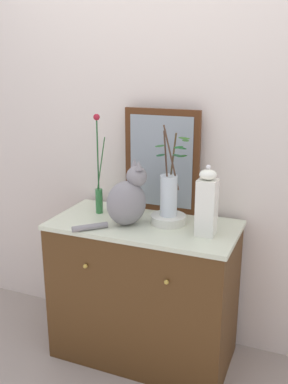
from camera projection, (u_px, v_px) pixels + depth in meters
ground_plane at (144, 352)px, 2.65m from camera, size 6.00×6.00×0.00m
wall_back at (165, 131)px, 2.57m from camera, size 4.40×0.08×2.60m
sideboard at (144, 290)px, 2.53m from camera, size 1.04×0.54×0.84m
mirror_leaning at (162, 161)px, 2.53m from camera, size 0.45×0.03×0.60m
cat_sitting at (127, 199)px, 2.35m from camera, size 0.36×0.36×0.36m
vase_slim_green at (99, 185)px, 2.52m from camera, size 0.07×0.04×0.58m
bowl_porcelain at (168, 219)px, 2.40m from camera, size 0.20×0.20×0.05m
vase_glass_clear at (169, 192)px, 2.36m from camera, size 0.20×0.23×0.50m
jar_lidded_porcelain at (207, 203)px, 2.20m from camera, size 0.10×0.10×0.37m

